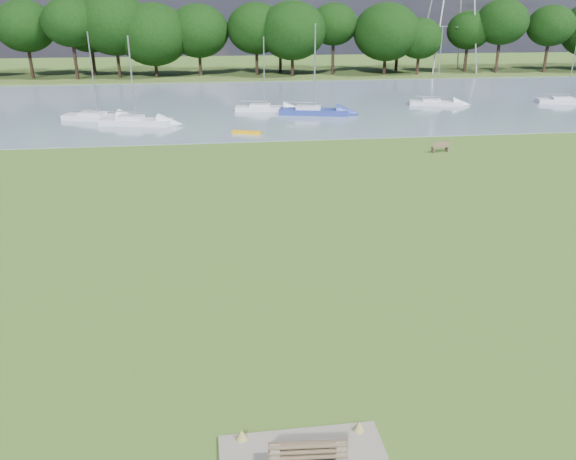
{
  "coord_description": "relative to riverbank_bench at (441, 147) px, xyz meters",
  "views": [
    {
      "loc": [
        -1.87,
        -24.2,
        10.59
      ],
      "look_at": [
        1.16,
        -2.0,
        1.63
      ],
      "focal_mm": 35.0,
      "sensor_mm": 36.0,
      "label": 1
    }
  ],
  "objects": [
    {
      "name": "ground",
      "position": [
        -15.66,
        -16.56,
        -0.43
      ],
      "size": [
        220.0,
        220.0,
        0.0
      ],
      "primitive_type": "plane",
      "color": "#5D6D2C"
    },
    {
      "name": "riverbank_bench",
      "position": [
        0.0,
        0.0,
        0.0
      ],
      "size": [
        1.44,
        0.58,
        0.86
      ],
      "rotation": [
        0.0,
        0.0,
        0.12
      ],
      "color": "brown",
      "rests_on": "ground"
    },
    {
      "name": "far_bank",
      "position": [
        -15.66,
        55.44,
        -0.43
      ],
      "size": [
        220.0,
        20.0,
        0.4
      ],
      "primitive_type": "cube",
      "color": "#4C6626",
      "rests_on": "ground"
    },
    {
      "name": "sailboat_4",
      "position": [
        -28.79,
        17.27,
        0.05
      ],
      "size": [
        7.17,
        3.85,
        8.32
      ],
      "rotation": [
        0.0,
        0.0,
        -0.29
      ],
      "color": "silver",
      "rests_on": "river"
    },
    {
      "name": "sailboat_6",
      "position": [
        23.44,
        20.37,
        0.05
      ],
      "size": [
        6.72,
        3.32,
        8.3
      ],
      "rotation": [
        0.0,
        0.0,
        -0.24
      ],
      "color": "silver",
      "rests_on": "river"
    },
    {
      "name": "tree_line",
      "position": [
        -7.32,
        51.44,
        6.75
      ],
      "size": [
        159.82,
        10.05,
        12.16
      ],
      "color": "black",
      "rests_on": "far_bank"
    },
    {
      "name": "sailboat_1",
      "position": [
        -11.83,
        20.14,
        0.04
      ],
      "size": [
        6.48,
        2.77,
        7.61
      ],
      "rotation": [
        0.0,
        0.0,
        -0.17
      ],
      "color": "silver",
      "rests_on": "river"
    },
    {
      "name": "sailboat_5",
      "position": [
        7.94,
        21.3,
        0.02
      ],
      "size": [
        6.07,
        3.22,
        8.4
      ],
      "rotation": [
        0.0,
        0.0,
        -0.29
      ],
      "color": "silver",
      "rests_on": "river"
    },
    {
      "name": "sailboat_2",
      "position": [
        -24.71,
        14.07,
        0.13
      ],
      "size": [
        7.04,
        3.49,
        8.08
      ],
      "rotation": [
        0.0,
        0.0,
        -0.25
      ],
      "color": "silver",
      "rests_on": "river"
    },
    {
      "name": "kayak",
      "position": [
        -14.47,
        8.61,
        -0.25
      ],
      "size": [
        2.67,
        1.53,
        0.26
      ],
      "primitive_type": "cube",
      "rotation": [
        0.0,
        0.0,
        -0.37
      ],
      "color": "#EFA70A",
      "rests_on": "river"
    },
    {
      "name": "river",
      "position": [
        -15.66,
        25.44,
        -0.43
      ],
      "size": [
        220.0,
        40.0,
        0.1
      ],
      "primitive_type": "cube",
      "color": "gray",
      "rests_on": "ground"
    },
    {
      "name": "sailboat_0",
      "position": [
        -6.96,
        17.18,
        0.14
      ],
      "size": [
        7.45,
        3.76,
        8.95
      ],
      "rotation": [
        0.0,
        0.0,
        -0.26
      ],
      "color": "navy",
      "rests_on": "river"
    }
  ]
}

